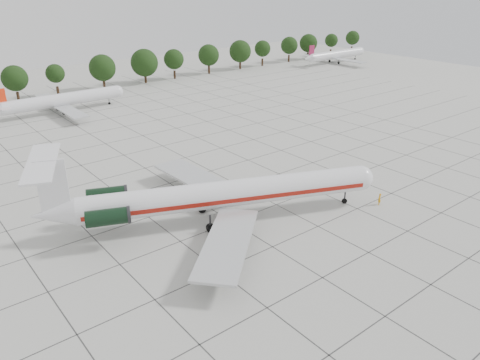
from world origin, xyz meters
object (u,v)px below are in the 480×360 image
(main_airliner, at_px, (210,195))
(ground_crew, at_px, (379,199))
(bg_airliner_c, at_px, (63,100))
(bg_airliner_e, at_px, (336,55))

(main_airliner, height_order, ground_crew, main_airliner)
(main_airliner, xyz_separation_m, bg_airliner_c, (3.92, 65.76, -0.84))
(ground_crew, distance_m, bg_airliner_c, 78.78)
(main_airliner, relative_size, bg_airliner_e, 1.54)
(main_airliner, height_order, bg_airliner_c, main_airliner)
(bg_airliner_c, height_order, bg_airliner_e, same)
(main_airliner, xyz_separation_m, bg_airliner_e, (107.08, 70.73, -0.84))
(bg_airliner_c, xyz_separation_m, bg_airliner_e, (103.16, 4.97, 0.00))
(ground_crew, bearing_deg, bg_airliner_c, -109.42)
(ground_crew, bearing_deg, main_airliner, -59.47)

